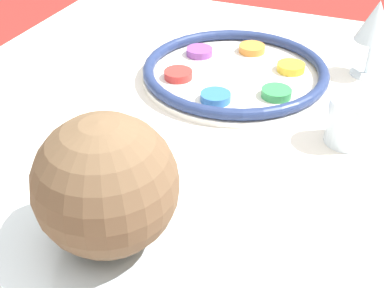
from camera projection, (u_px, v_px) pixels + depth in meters
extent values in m
cylinder|color=silver|center=(235.00, 77.00, 0.98)|extent=(0.34, 0.34, 0.01)
torus|color=navy|center=(235.00, 69.00, 0.97)|extent=(0.34, 0.34, 0.02)
cylinder|color=#2D6BB7|center=(216.00, 97.00, 0.89)|extent=(0.05, 0.05, 0.01)
cylinder|color=#33934C|center=(276.00, 93.00, 0.91)|extent=(0.05, 0.05, 0.01)
cylinder|color=gold|center=(291.00, 67.00, 0.99)|extent=(0.05, 0.05, 0.01)
cylinder|color=orange|center=(252.00, 49.00, 1.05)|extent=(0.05, 0.05, 0.01)
cylinder|color=#844299|center=(199.00, 52.00, 1.04)|extent=(0.05, 0.05, 0.01)
cylinder|color=red|center=(178.00, 74.00, 0.96)|extent=(0.05, 0.05, 0.01)
cylinder|color=silver|center=(366.00, 73.00, 1.00)|extent=(0.06, 0.06, 0.00)
cylinder|color=silver|center=(369.00, 57.00, 0.98)|extent=(0.01, 0.01, 0.06)
cone|color=silver|center=(377.00, 21.00, 0.94)|extent=(0.07, 0.07, 0.07)
cylinder|color=silver|center=(103.00, 247.00, 0.48)|extent=(0.18, 0.18, 0.03)
sphere|color=orange|center=(118.00, 189.00, 0.45)|extent=(0.09, 0.09, 0.09)
sphere|color=brown|center=(106.00, 185.00, 0.43)|extent=(0.12, 0.12, 0.12)
cylinder|color=silver|center=(193.00, 206.00, 0.64)|extent=(0.07, 0.07, 0.07)
cylinder|color=silver|center=(350.00, 121.00, 0.79)|extent=(0.07, 0.07, 0.07)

